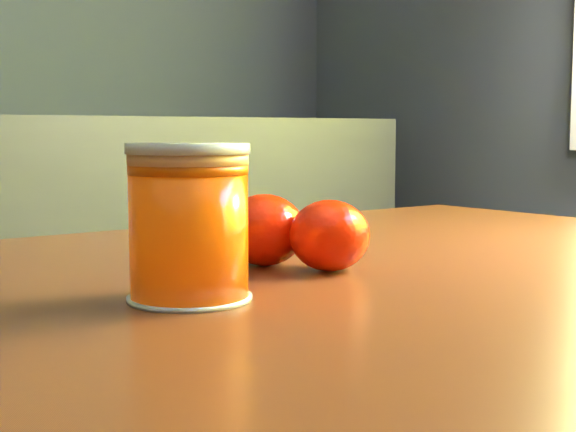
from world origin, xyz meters
TOP-DOWN VIEW (x-y plane):
  - table at (0.86, 0.29)m, footprint 1.11×0.84m
  - juice_glass at (0.74, 0.26)m, footprint 0.08×0.08m
  - orange_front at (0.87, 0.31)m, footprint 0.08×0.08m
  - orange_back at (0.84, 0.36)m, footprint 0.09×0.09m

SIDE VIEW (x-z plane):
  - table at x=0.86m, z-range 0.28..1.05m
  - orange_front at x=0.87m, z-range 0.77..0.82m
  - orange_back at x=0.84m, z-range 0.77..0.82m
  - juice_glass at x=0.74m, z-range 0.77..0.86m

